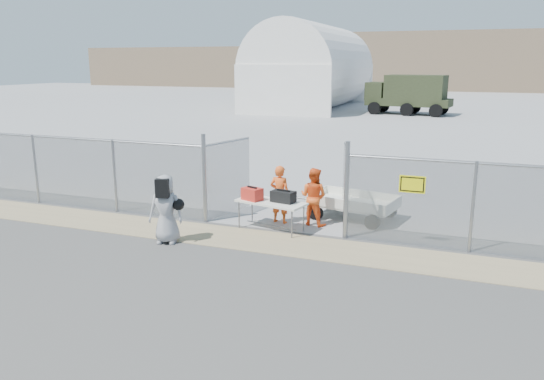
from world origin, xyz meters
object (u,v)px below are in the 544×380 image
at_px(folding_table, 271,216).
at_px(utility_trailer, 353,206).
at_px(security_worker_right, 313,197).
at_px(security_worker_left, 280,194).
at_px(visitor, 166,209).

bearing_deg(folding_table, utility_trailer, 56.47).
distance_m(security_worker_right, utility_trailer, 1.40).
xyz_separation_m(folding_table, security_worker_right, (0.93, 0.84, 0.41)).
relative_size(security_worker_left, utility_trailer, 0.52).
height_order(folding_table, security_worker_left, security_worker_left).
relative_size(folding_table, security_worker_right, 1.16).
height_order(security_worker_right, visitor, visitor).
bearing_deg(security_worker_left, folding_table, 95.81).
relative_size(folding_table, utility_trailer, 0.60).
height_order(security_worker_left, visitor, visitor).
relative_size(security_worker_right, visitor, 0.93).
distance_m(security_worker_left, visitor, 3.30).
distance_m(folding_table, visitor, 2.83).
height_order(security_worker_right, utility_trailer, security_worker_right).
bearing_deg(folding_table, security_worker_left, 101.85).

